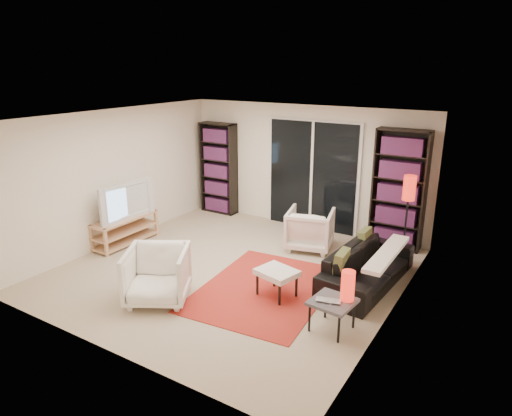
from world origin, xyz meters
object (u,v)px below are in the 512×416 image
object	(u,v)px
armchair_front	(157,275)
ottoman	(277,274)
tv_stand	(125,230)
armchair_back	(310,229)
floor_lamp	(408,196)
bookshelf_right	(399,190)
sofa	(367,267)
side_table	(333,304)
bookshelf_left	(219,168)

from	to	relation	value
armchair_front	ottoman	distance (m)	1.65
tv_stand	armchair_back	bearing A→B (deg)	27.60
armchair_front	floor_lamp	world-z (taller)	floor_lamp
ottoman	bookshelf_right	bearing A→B (deg)	71.56
sofa	armchair_back	xyz separation A→B (m)	(-1.32, 0.82, 0.07)
floor_lamp	side_table	bearing A→B (deg)	-94.85
side_table	ottoman	bearing A→B (deg)	158.52
bookshelf_left	bookshelf_right	size ratio (longest dim) A/B	0.93
ottoman	bookshelf_left	bearing A→B (deg)	137.59
sofa	bookshelf_right	bearing A→B (deg)	6.43
armchair_back	side_table	xyz separation A→B (m)	(1.34, -2.22, -0.00)
floor_lamp	bookshelf_right	bearing A→B (deg)	117.18
tv_stand	bookshelf_right	bearing A→B (deg)	29.82
tv_stand	side_table	size ratio (longest dim) A/B	2.37
tv_stand	sofa	bearing A→B (deg)	9.56
sofa	armchair_back	distance (m)	1.55
armchair_back	armchair_front	bearing A→B (deg)	56.06
bookshelf_left	ottoman	size ratio (longest dim) A/B	3.14
sofa	side_table	distance (m)	1.40
sofa	armchair_front	distance (m)	3.03
side_table	floor_lamp	distance (m)	2.62
bookshelf_left	armchair_front	size ratio (longest dim) A/B	2.33
tv_stand	sofa	xyz separation A→B (m)	(4.26, 0.72, 0.02)
tv_stand	armchair_back	distance (m)	3.33
ottoman	floor_lamp	world-z (taller)	floor_lamp
sofa	armchair_back	bearing A→B (deg)	62.30
bookshelf_right	floor_lamp	distance (m)	0.67
bookshelf_right	armchair_back	xyz separation A→B (m)	(-1.25, -0.87, -0.69)
tv_stand	ottoman	size ratio (longest dim) A/B	2.08
bookshelf_right	floor_lamp	world-z (taller)	bookshelf_right
armchair_back	floor_lamp	size ratio (longest dim) A/B	0.54
bookshelf_left	ottoman	bearing A→B (deg)	-42.41
bookshelf_left	ottoman	world-z (taller)	bookshelf_left
floor_lamp	bookshelf_left	bearing A→B (deg)	171.91
ottoman	armchair_back	bearing A→B (deg)	100.97
bookshelf_left	side_table	size ratio (longest dim) A/B	3.59
bookshelf_right	ottoman	distance (m)	2.93
ottoman	side_table	world-z (taller)	same
tv_stand	floor_lamp	distance (m)	4.93
ottoman	floor_lamp	bearing A→B (deg)	60.28
armchair_front	bookshelf_left	bearing A→B (deg)	83.71
bookshelf_right	floor_lamp	xyz separation A→B (m)	(0.30, -0.59, 0.08)
sofa	floor_lamp	world-z (taller)	floor_lamp
bookshelf_left	floor_lamp	size ratio (longest dim) A/B	1.33
bookshelf_left	sofa	xyz separation A→B (m)	(3.91, -1.69, -0.69)
bookshelf_right	floor_lamp	bearing A→B (deg)	-62.82
floor_lamp	tv_stand	bearing A→B (deg)	-158.02
side_table	floor_lamp	bearing A→B (deg)	85.15
side_table	bookshelf_right	bearing A→B (deg)	91.69
armchair_back	ottoman	size ratio (longest dim) A/B	1.27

